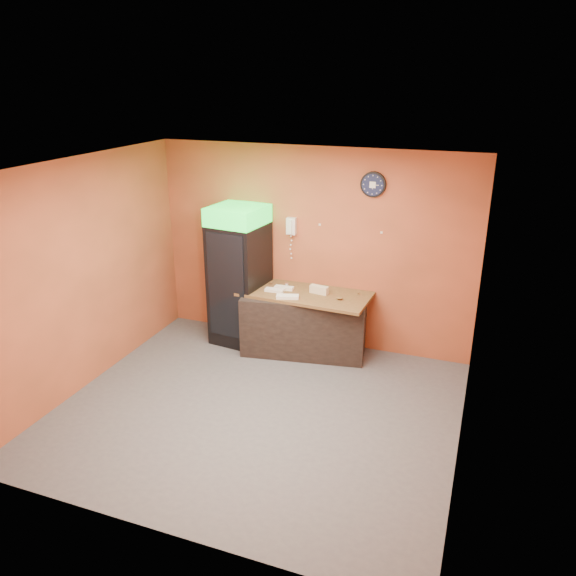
% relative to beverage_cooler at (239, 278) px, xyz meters
% --- Properties ---
extents(floor, '(4.50, 4.50, 0.00)m').
position_rel_beverage_cooler_xyz_m(floor, '(0.96, -1.61, -0.97)').
color(floor, '#47474C').
rests_on(floor, ground).
extents(back_wall, '(4.50, 0.02, 2.80)m').
position_rel_beverage_cooler_xyz_m(back_wall, '(0.96, 0.39, 0.43)').
color(back_wall, '#BF5A35').
rests_on(back_wall, floor).
extents(left_wall, '(0.02, 4.00, 2.80)m').
position_rel_beverage_cooler_xyz_m(left_wall, '(-1.29, -1.61, 0.43)').
color(left_wall, '#BF5A35').
rests_on(left_wall, floor).
extents(right_wall, '(0.02, 4.00, 2.80)m').
position_rel_beverage_cooler_xyz_m(right_wall, '(3.21, -1.61, 0.43)').
color(right_wall, '#BF5A35').
rests_on(right_wall, floor).
extents(ceiling, '(4.50, 4.00, 0.02)m').
position_rel_beverage_cooler_xyz_m(ceiling, '(0.96, -1.61, 1.83)').
color(ceiling, white).
rests_on(ceiling, back_wall).
extents(beverage_cooler, '(0.77, 0.78, 1.99)m').
position_rel_beverage_cooler_xyz_m(beverage_cooler, '(0.00, 0.00, 0.00)').
color(beverage_cooler, black).
rests_on(beverage_cooler, floor).
extents(prep_counter, '(1.78, 1.01, 0.84)m').
position_rel_beverage_cooler_xyz_m(prep_counter, '(0.98, 0.02, -0.55)').
color(prep_counter, black).
rests_on(prep_counter, floor).
extents(wall_clock, '(0.33, 0.06, 0.33)m').
position_rel_beverage_cooler_xyz_m(wall_clock, '(1.77, 0.37, 1.37)').
color(wall_clock, black).
rests_on(wall_clock, back_wall).
extents(wall_phone, '(0.13, 0.11, 0.24)m').
position_rel_beverage_cooler_xyz_m(wall_phone, '(0.66, 0.34, 0.73)').
color(wall_phone, white).
rests_on(wall_phone, back_wall).
extents(butcher_paper, '(1.80, 0.88, 0.04)m').
position_rel_beverage_cooler_xyz_m(butcher_paper, '(0.98, 0.02, -0.11)').
color(butcher_paper, brown).
rests_on(butcher_paper, prep_counter).
extents(sub_roll_stack, '(0.27, 0.13, 0.11)m').
position_rel_beverage_cooler_xyz_m(sub_roll_stack, '(1.17, 0.06, -0.04)').
color(sub_roll_stack, beige).
rests_on(sub_roll_stack, butcher_paper).
extents(wrapped_sandwich_left, '(0.27, 0.11, 0.04)m').
position_rel_beverage_cooler_xyz_m(wrapped_sandwich_left, '(0.58, -0.08, -0.08)').
color(wrapped_sandwich_left, white).
rests_on(wrapped_sandwich_left, butcher_paper).
extents(wrapped_sandwich_mid, '(0.32, 0.20, 0.04)m').
position_rel_beverage_cooler_xyz_m(wrapped_sandwich_mid, '(0.83, -0.25, -0.07)').
color(wrapped_sandwich_mid, white).
rests_on(wrapped_sandwich_mid, butcher_paper).
extents(wrapped_sandwich_right, '(0.27, 0.12, 0.04)m').
position_rel_beverage_cooler_xyz_m(wrapped_sandwich_right, '(0.67, 0.04, -0.07)').
color(wrapped_sandwich_right, white).
rests_on(wrapped_sandwich_right, butcher_paper).
extents(kitchen_tool, '(0.06, 0.06, 0.06)m').
position_rel_beverage_cooler_xyz_m(kitchen_tool, '(0.68, 0.13, -0.06)').
color(kitchen_tool, silver).
rests_on(kitchen_tool, butcher_paper).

